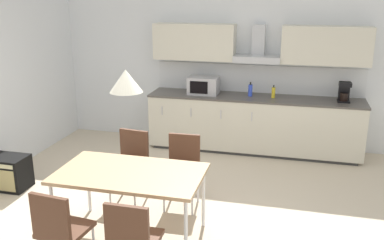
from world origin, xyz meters
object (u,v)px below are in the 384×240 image
object	(u,v)px
bottle_yellow	(273,92)
chair_near_right	(132,236)
coffee_maker	(344,92)
microwave	(204,85)
bottle_blue	(250,90)
chair_near_left	(59,226)
guitar_amp	(8,172)
pendant_lamp	(126,81)
chair_far_left	(131,158)
dining_table	(130,176)
chair_far_right	(183,163)

from	to	relation	value
bottle_yellow	chair_near_right	xyz separation A→B (m)	(-0.91, -3.69, -0.46)
coffee_maker	bottle_yellow	world-z (taller)	coffee_maker
microwave	bottle_blue	xyz separation A→B (m)	(0.76, 0.03, -0.04)
coffee_maker	chair_near_left	xyz separation A→B (m)	(-2.64, -3.72, -0.52)
chair_near_right	coffee_maker	bearing A→B (deg)	62.26
chair_near_right	guitar_amp	size ratio (longest dim) A/B	1.67
chair_near_left	bottle_yellow	bearing A→B (deg)	66.68
chair_near_left	pendant_lamp	xyz separation A→B (m)	(0.35, 0.82, 1.15)
chair_near_left	guitar_amp	bearing A→B (deg)	138.01
chair_far_left	guitar_amp	distance (m)	1.72
microwave	chair_near_right	size ratio (longest dim) A/B	0.55
coffee_maker	dining_table	world-z (taller)	coffee_maker
bottle_blue	chair_near_left	bearing A→B (deg)	-108.26
microwave	bottle_blue	world-z (taller)	microwave
bottle_yellow	bottle_blue	bearing A→B (deg)	175.24
microwave	chair_far_right	bearing A→B (deg)	-84.23
guitar_amp	chair_far_left	bearing A→B (deg)	4.31
chair_near_left	chair_far_left	bearing A→B (deg)	89.36
dining_table	guitar_amp	bearing A→B (deg)	161.15
chair_far_right	coffee_maker	bearing A→B (deg)	46.81
dining_table	chair_far_right	xyz separation A→B (m)	(0.33, 0.82, -0.16)
chair_far_right	chair_far_left	bearing A→B (deg)	-179.96
bottle_yellow	pendant_lamp	distance (m)	3.21
bottle_blue	pendant_lamp	size ratio (longest dim) A/B	0.70
chair_far_right	microwave	bearing A→B (deg)	95.77
chair_far_right	guitar_amp	distance (m)	2.37
chair_near_right	pendant_lamp	distance (m)	1.45
bottle_yellow	chair_far_left	size ratio (longest dim) A/B	0.23
chair_far_right	pendant_lamp	world-z (taller)	pendant_lamp
coffee_maker	dining_table	xyz separation A→B (m)	(-2.29, -2.90, -0.36)
coffee_maker	chair_near_right	xyz separation A→B (m)	(-1.96, -3.72, -0.52)
dining_table	chair_far_left	bearing A→B (deg)	111.86
chair_far_left	chair_far_right	size ratio (longest dim) A/B	1.00
bottle_blue	dining_table	world-z (taller)	bottle_blue
chair_far_right	guitar_amp	bearing A→B (deg)	-176.89
chair_far_left	chair_far_right	bearing A→B (deg)	0.04
chair_near_left	chair_far_right	xyz separation A→B (m)	(0.68, 1.63, 0.00)
bottle_yellow	chair_near_left	distance (m)	4.04
coffee_maker	chair_near_left	world-z (taller)	coffee_maker
dining_table	chair_far_left	size ratio (longest dim) A/B	1.72
dining_table	chair_near_left	bearing A→B (deg)	-112.96
chair_near_right	chair_far_left	bearing A→B (deg)	112.14
chair_near_right	chair_far_right	distance (m)	1.63
bottle_blue	guitar_amp	xyz separation A→B (m)	(-2.90, -2.21, -0.78)
bottle_yellow	dining_table	xyz separation A→B (m)	(-1.24, -2.87, -0.30)
bottle_blue	chair_far_right	world-z (taller)	bottle_blue
bottle_blue	microwave	bearing A→B (deg)	-177.96
chair_far_left	microwave	bearing A→B (deg)	77.62
bottle_blue	chair_far_left	xyz separation A→B (m)	(-1.21, -2.09, -0.47)
bottle_yellow	guitar_amp	distance (m)	4.00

